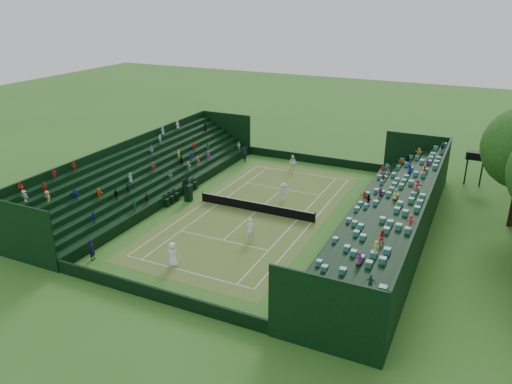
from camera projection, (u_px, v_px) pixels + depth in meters
ground at (256, 212)px, 46.55m from camera, size 160.00×160.00×0.00m
court_surface at (256, 212)px, 46.55m from camera, size 12.97×26.77×0.01m
perimeter_wall_north at (313, 159)px, 59.69m from camera, size 17.17×0.20×1.00m
perimeter_wall_south at (154, 294)px, 33.04m from camera, size 17.17×0.20×1.00m
perimeter_wall_east at (345, 224)px, 43.00m from camera, size 0.20×31.77×1.00m
perimeter_wall_west at (179, 192)px, 49.73m from camera, size 0.20×31.77×1.00m
north_grandstand at (395, 222)px, 40.95m from camera, size 6.60×32.00×4.90m
south_grandstand at (144, 176)px, 51.00m from camera, size 6.60×32.00×4.90m
tennis_net at (256, 207)px, 46.35m from camera, size 11.67×0.10×1.06m
scoreboard_tower at (476, 157)px, 51.76m from camera, size 2.00×1.00×3.70m
umpire_chair at (188, 191)px, 48.60m from camera, size 0.80×0.80×2.50m
courtside_chairs at (181, 193)px, 49.66m from camera, size 0.54×5.51×1.16m
player_near_west at (173, 255)px, 37.00m from camera, size 1.09×0.88×1.93m
player_near_east at (250, 230)px, 40.84m from camera, size 0.86×0.76×1.99m
player_far_west at (293, 163)px, 57.08m from camera, size 0.97×0.81×1.81m
player_far_east at (283, 192)px, 48.73m from camera, size 1.19×0.69×1.85m
line_judge_north at (245, 155)px, 59.97m from camera, size 0.50×0.68×1.73m
line_judge_south at (92, 250)px, 37.93m from camera, size 0.54×0.69×1.69m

